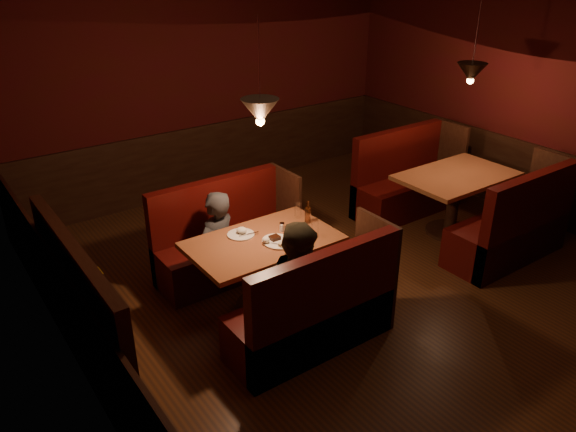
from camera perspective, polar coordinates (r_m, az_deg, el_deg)
room at (r=5.58m, az=7.00°, el=1.21°), size 6.02×7.02×2.92m
main_table at (r=5.55m, az=-2.41°, el=-4.01°), size 1.45×0.88×1.02m
main_bench_far at (r=6.30m, az=-6.36°, el=-2.91°), size 1.60×0.57×1.09m
main_bench_near at (r=5.13m, az=2.95°, el=-10.13°), size 1.60×0.57×1.09m
second_table at (r=7.32m, az=16.59°, el=2.58°), size 1.44×0.92×0.81m
second_bench_far at (r=7.94m, az=11.76°, el=3.07°), size 1.59×0.60×1.14m
second_bench_near at (r=7.01m, az=21.92°, el=-1.50°), size 1.59×0.60×1.14m
diner_a at (r=5.87m, az=-7.38°, el=-1.00°), size 0.62×0.51×1.46m
diner_b at (r=5.04m, az=1.46°, el=-5.08°), size 0.92×0.83×1.54m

